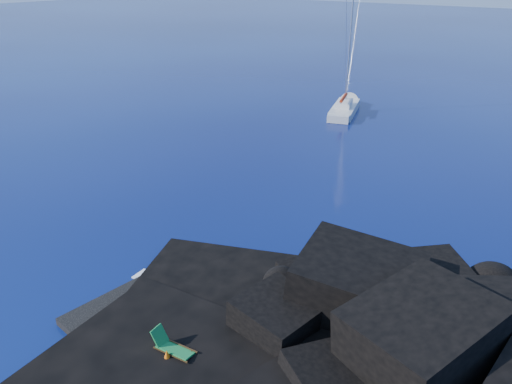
% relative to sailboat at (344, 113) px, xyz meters
% --- Properties ---
extents(ground, '(400.00, 400.00, 0.00)m').
position_rel_sailboat_xyz_m(ground, '(5.92, -35.94, 0.00)').
color(ground, '#030433').
rests_on(ground, ground).
extents(beach, '(9.08, 6.86, 0.70)m').
position_rel_sailboat_xyz_m(beach, '(10.42, -35.44, 0.00)').
color(beach, black).
rests_on(beach, ground).
extents(surf_foam, '(10.00, 8.00, 0.06)m').
position_rel_sailboat_xyz_m(surf_foam, '(10.92, -30.94, 0.00)').
color(surf_foam, white).
rests_on(surf_foam, ground).
extents(sailboat, '(5.59, 11.07, 11.43)m').
position_rel_sailboat_xyz_m(sailboat, '(0.00, 0.00, 0.00)').
color(sailboat, silver).
rests_on(sailboat, ground).
extents(deck_chair, '(1.75, 0.92, 1.15)m').
position_rel_sailboat_xyz_m(deck_chair, '(11.66, -36.57, 0.93)').
color(deck_chair, '#1B7A3A').
rests_on(deck_chair, beach).
extents(towel, '(2.23, 1.26, 0.06)m').
position_rel_sailboat_xyz_m(towel, '(9.16, -34.74, 0.38)').
color(towel, white).
rests_on(towel, beach).
extents(sunbather, '(1.60, 0.58, 0.21)m').
position_rel_sailboat_xyz_m(sunbather, '(9.16, -34.74, 0.51)').
color(sunbather, tan).
rests_on(sunbather, towel).
extents(marker_cone, '(0.51, 0.51, 0.62)m').
position_rel_sailboat_xyz_m(marker_cone, '(11.63, -36.98, 0.66)').
color(marker_cone, orange).
rests_on(marker_cone, beach).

